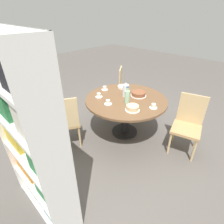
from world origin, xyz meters
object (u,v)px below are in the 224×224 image
Objects in this scene: chair_c at (188,124)px; cup_a at (108,102)px; cup_b at (99,95)px; cup_c at (105,88)px; chair_b at (66,121)px; bookshelf at (33,144)px; cake_second at (133,108)px; chair_a at (126,87)px; water_bottle at (127,96)px; cup_d at (153,106)px; cake_main at (138,94)px; coffee_pot at (126,90)px.

chair_c is 7.57× the size of cup_a.
cup_b is 0.33m from cup_c.
chair_b is 1.17m from bookshelf.
cake_second is at bearing -164.58° from cup_a.
chair_a is 0.48× the size of bookshelf.
cup_a is at bearing 53.28° from water_bottle.
chair_c reaches higher than cup_c.
cup_c is (0.86, -0.25, -0.01)m from cake_second.
cake_second is at bearing 148.28° from water_bottle.
chair_a is 1.24m from water_bottle.
bookshelf reaches higher than chair_b.
bookshelf reaches higher than cup_d.
chair_a is 1.00× the size of chair_b.
cake_main reaches higher than cup_c.
coffee_pot reaches higher than chair_b.
bookshelf is (-0.74, 0.78, 0.45)m from chair_b.
bookshelf reaches higher than coffee_pot.
coffee_pot is at bearing -176.98° from chair_a.
cup_b is at bearing 117.82° from cup_c.
cake_main is 2.24× the size of cup_b.
water_bottle is (0.87, 0.45, 0.34)m from chair_c.
cake_second is (-0.05, -1.47, -0.18)m from bookshelf.
coffee_pot is at bearing -171.45° from chair_b.
chair_a is 2.72m from bookshelf.
chair_c is 7.57× the size of cup_d.
chair_b is at bearing 82.24° from cup_b.
chair_c is at bearing -137.92° from cake_second.
cake_main is at bearing -105.83° from cup_a.
cup_b and cup_d have the same top height.
bookshelf is at bearing 104.66° from cup_a.
bookshelf is 7.79× the size of coffee_pot.
chair_a is 1.33m from cup_a.
chair_c is at bearing -141.54° from chair_a.
chair_a is 1.47m from cake_second.
cup_b is (0.47, 0.51, -0.01)m from cake_main.
chair_b is 0.97m from cup_c.
coffee_pot is at bearing -172.89° from cup_c.
cup_a is (0.41, 0.11, -0.01)m from cake_second.
cup_b is (-0.29, 1.09, 0.26)m from chair_a.
cake_second is (-0.40, 0.31, -0.08)m from coffee_pot.
bookshelf is at bearing 95.96° from water_bottle.
cake_main is at bearing -175.32° from chair_b.
chair_c is 2.22m from bookshelf.
chair_b is at bearing 44.38° from cup_d.
cup_a is (0.19, 0.25, -0.09)m from water_bottle.
chair_c is 1.04m from water_bottle.
bookshelf is 1.81m from coffee_pot.
cake_second is at bearing 56.20° from cup_d.
cup_c is at bearing 153.60° from chair_a.
cake_second is at bearing -153.29° from chair_c.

